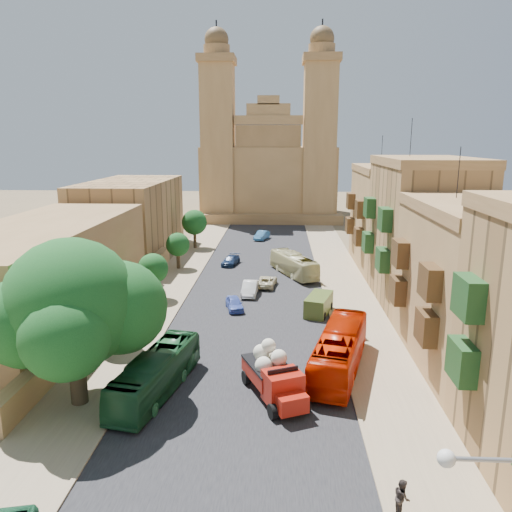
# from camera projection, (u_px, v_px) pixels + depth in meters

# --- Properties ---
(ground) EXTENTS (260.00, 260.00, 0.00)m
(ground) POSITION_uv_depth(u_px,v_px,m) (231.00, 446.00, 25.60)
(ground) COLOR brown
(road_surface) EXTENTS (14.00, 140.00, 0.01)m
(road_surface) POSITION_uv_depth(u_px,v_px,m) (258.00, 283.00, 54.78)
(road_surface) COLOR black
(road_surface) RESTS_ON ground
(sidewalk_east) EXTENTS (5.00, 140.00, 0.01)m
(sidewalk_east) POSITION_uv_depth(u_px,v_px,m) (345.00, 284.00, 54.32)
(sidewalk_east) COLOR #907B5E
(sidewalk_east) RESTS_ON ground
(sidewalk_west) EXTENTS (5.00, 140.00, 0.01)m
(sidewalk_west) POSITION_uv_depth(u_px,v_px,m) (172.00, 282.00, 55.24)
(sidewalk_west) COLOR #907B5E
(sidewalk_west) RESTS_ON ground
(kerb_east) EXTENTS (0.25, 140.00, 0.12)m
(kerb_east) POSITION_uv_depth(u_px,v_px,m) (322.00, 284.00, 54.43)
(kerb_east) COLOR #907B5E
(kerb_east) RESTS_ON ground
(kerb_west) EXTENTS (0.25, 140.00, 0.12)m
(kerb_west) POSITION_uv_depth(u_px,v_px,m) (195.00, 282.00, 55.11)
(kerb_west) COLOR #907B5E
(kerb_west) RESTS_ON ground
(townhouse_b) EXTENTS (9.00, 14.00, 14.90)m
(townhouse_b) POSITION_uv_depth(u_px,v_px,m) (477.00, 285.00, 34.25)
(townhouse_b) COLOR #997245
(townhouse_b) RESTS_ON ground
(townhouse_c) EXTENTS (9.00, 14.00, 17.40)m
(townhouse_c) POSITION_uv_depth(u_px,v_px,m) (422.00, 231.00, 47.58)
(townhouse_c) COLOR #A37A4A
(townhouse_c) RESTS_ON ground
(townhouse_d) EXTENTS (9.00, 14.00, 15.90)m
(townhouse_d) POSITION_uv_depth(u_px,v_px,m) (390.00, 216.00, 61.37)
(townhouse_d) COLOR #997245
(townhouse_d) RESTS_ON ground
(west_wall) EXTENTS (1.00, 40.00, 1.80)m
(west_wall) POSITION_uv_depth(u_px,v_px,m) (116.00, 302.00, 45.45)
(west_wall) COLOR #997245
(west_wall) RESTS_ON ground
(west_building_low) EXTENTS (10.00, 28.00, 8.40)m
(west_building_low) POSITION_uv_depth(u_px,v_px,m) (43.00, 272.00, 43.02)
(west_building_low) COLOR olive
(west_building_low) RESTS_ON ground
(west_building_mid) EXTENTS (10.00, 22.00, 10.00)m
(west_building_mid) POSITION_uv_depth(u_px,v_px,m) (131.00, 218.00, 68.13)
(west_building_mid) COLOR #A37A4A
(west_building_mid) RESTS_ON ground
(church) EXTENTS (28.00, 22.50, 36.30)m
(church) POSITION_uv_depth(u_px,v_px,m) (269.00, 170.00, 99.90)
(church) COLOR #997245
(church) RESTS_ON ground
(ficus_tree) EXTENTS (10.03, 9.23, 10.03)m
(ficus_tree) POSITION_uv_depth(u_px,v_px,m) (74.00, 308.00, 28.61)
(ficus_tree) COLOR #3B2D1D
(ficus_tree) RESTS_ON ground
(street_tree_a) EXTENTS (3.04, 3.04, 4.68)m
(street_tree_a) POSITION_uv_depth(u_px,v_px,m) (112.00, 309.00, 37.05)
(street_tree_a) COLOR #3B2D1D
(street_tree_a) RESTS_ON ground
(street_tree_b) EXTENTS (2.98, 2.98, 4.59)m
(street_tree_b) POSITION_uv_depth(u_px,v_px,m) (153.00, 269.00, 48.73)
(street_tree_b) COLOR #3B2D1D
(street_tree_b) RESTS_ON ground
(street_tree_c) EXTENTS (2.88, 2.88, 4.42)m
(street_tree_c) POSITION_uv_depth(u_px,v_px,m) (178.00, 245.00, 60.43)
(street_tree_c) COLOR #3B2D1D
(street_tree_c) RESTS_ON ground
(street_tree_d) EXTENTS (3.63, 3.63, 5.57)m
(street_tree_d) POSITION_uv_depth(u_px,v_px,m) (194.00, 222.00, 71.92)
(street_tree_d) COLOR #3B2D1D
(street_tree_d) RESTS_ON ground
(red_truck) EXTENTS (4.33, 6.25, 3.47)m
(red_truck) POSITION_uv_depth(u_px,v_px,m) (274.00, 374.00, 30.16)
(red_truck) COLOR #A7190C
(red_truck) RESTS_ON ground
(olive_pickup) EXTENTS (2.95, 4.47, 1.70)m
(olive_pickup) POSITION_uv_depth(u_px,v_px,m) (319.00, 305.00, 45.08)
(olive_pickup) COLOR #435520
(olive_pickup) RESTS_ON ground
(bus_green_north) EXTENTS (4.04, 9.74, 2.64)m
(bus_green_north) POSITION_uv_depth(u_px,v_px,m) (156.00, 374.00, 30.70)
(bus_green_north) COLOR #1A4C28
(bus_green_north) RESTS_ON ground
(bus_red_east) EXTENTS (5.20, 10.97, 2.98)m
(bus_red_east) POSITION_uv_depth(u_px,v_px,m) (340.00, 351.00, 33.64)
(bus_red_east) COLOR #C01B00
(bus_red_east) RESTS_ON ground
(bus_cream_east) EXTENTS (5.66, 9.21, 2.54)m
(bus_cream_east) POSITION_uv_depth(u_px,v_px,m) (294.00, 265.00, 57.72)
(bus_cream_east) COLOR #CBC48B
(bus_cream_east) RESTS_ON ground
(car_blue_a) EXTENTS (2.20, 3.72, 1.19)m
(car_blue_a) POSITION_uv_depth(u_px,v_px,m) (234.00, 303.00, 46.15)
(car_blue_a) COLOR #4861BE
(car_blue_a) RESTS_ON ground
(car_white_a) EXTENTS (1.63, 4.18, 1.36)m
(car_white_a) POSITION_uv_depth(u_px,v_px,m) (250.00, 288.00, 50.52)
(car_white_a) COLOR white
(car_white_a) RESTS_ON ground
(car_cream) EXTENTS (2.42, 4.31, 1.14)m
(car_cream) POSITION_uv_depth(u_px,v_px,m) (267.00, 281.00, 53.46)
(car_cream) COLOR beige
(car_cream) RESTS_ON ground
(car_dkblue) EXTENTS (2.40, 4.20, 1.15)m
(car_dkblue) POSITION_uv_depth(u_px,v_px,m) (231.00, 260.00, 62.66)
(car_dkblue) COLOR #16274A
(car_dkblue) RESTS_ON ground
(car_white_b) EXTENTS (1.93, 3.56, 1.15)m
(car_white_b) POSITION_uv_depth(u_px,v_px,m) (301.00, 261.00, 62.14)
(car_white_b) COLOR white
(car_white_b) RESTS_ON ground
(car_blue_b) EXTENTS (2.59, 4.33, 1.35)m
(car_blue_b) POSITION_uv_depth(u_px,v_px,m) (262.00, 235.00, 78.63)
(car_blue_b) COLOR #2F68A0
(car_blue_b) RESTS_ON ground
(pedestrian_a) EXTENTS (0.66, 0.52, 1.58)m
(pedestrian_a) POSITION_uv_depth(u_px,v_px,m) (356.00, 333.00, 38.55)
(pedestrian_a) COLOR #2F2D30
(pedestrian_a) RESTS_ON ground
(pedestrian_b) EXTENTS (0.68, 0.85, 1.66)m
(pedestrian_b) POSITION_uv_depth(u_px,v_px,m) (402.00, 497.00, 20.77)
(pedestrian_b) COLOR #312926
(pedestrian_b) RESTS_ON ground
(pedestrian_c) EXTENTS (0.57, 0.98, 1.57)m
(pedestrian_c) POSITION_uv_depth(u_px,v_px,m) (361.00, 329.00, 39.44)
(pedestrian_c) COLOR #292931
(pedestrian_c) RESTS_ON ground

